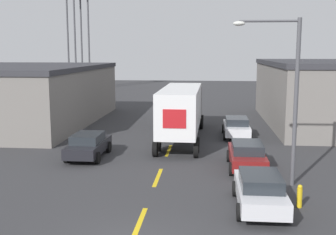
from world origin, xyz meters
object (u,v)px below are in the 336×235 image
object	(u,v)px
parked_car_right_far	(236,127)
parked_car_left_far	(88,145)
parked_car_right_near	(260,190)
fire_hydrant	(300,196)
parked_car_right_mid	(247,155)
semi_truck	(183,108)
street_lamp	(288,89)

from	to	relation	value
parked_car_right_far	parked_car_left_far	size ratio (longest dim) A/B	1.00
parked_car_right_near	fire_hydrant	size ratio (longest dim) A/B	4.64
parked_car_right_near	parked_car_right_mid	xyz separation A→B (m)	(0.00, 5.96, 0.00)
semi_truck	parked_car_right_far	world-z (taller)	semi_truck
parked_car_right_far	fire_hydrant	bearing A→B (deg)	-83.45
semi_truck	street_lamp	bearing A→B (deg)	-61.05
parked_car_right_mid	parked_car_left_far	bearing A→B (deg)	170.31
parked_car_left_far	parked_car_right_mid	world-z (taller)	same
parked_car_left_far	parked_car_right_far	bearing A→B (deg)	37.45
parked_car_left_far	street_lamp	xyz separation A→B (m)	(10.90, -4.29, 3.87)
street_lamp	parked_car_right_mid	bearing A→B (deg)	119.86
parked_car_right_far	parked_car_left_far	bearing A→B (deg)	-142.55
parked_car_right_far	fire_hydrant	xyz separation A→B (m)	(1.66, -14.43, -0.31)
parked_car_right_mid	fire_hydrant	bearing A→B (deg)	-73.70
parked_car_right_mid	fire_hydrant	size ratio (longest dim) A/B	4.64
street_lamp	fire_hydrant	distance (m)	5.13
parked_car_left_far	parked_car_right_near	bearing A→B (deg)	-38.92
fire_hydrant	parked_car_right_near	bearing A→B (deg)	-170.20
semi_truck	parked_car_right_mid	xyz separation A→B (m)	(4.01, -7.72, -1.52)
parked_car_left_far	parked_car_right_mid	bearing A→B (deg)	-9.69
semi_truck	street_lamp	distance (m)	12.03
street_lamp	fire_hydrant	xyz separation A→B (m)	(0.11, -2.98, -4.18)
semi_truck	street_lamp	world-z (taller)	street_lamp
parked_car_right_mid	parked_car_right_far	bearing A→B (deg)	90.00
parked_car_right_far	street_lamp	distance (m)	12.19
street_lamp	fire_hydrant	size ratio (longest dim) A/B	8.13
street_lamp	fire_hydrant	world-z (taller)	street_lamp
parked_car_right_far	parked_car_right_mid	world-z (taller)	same
parked_car_left_far	street_lamp	size ratio (longest dim) A/B	0.57
parked_car_right_far	parked_car_left_far	world-z (taller)	same
parked_car_right_mid	street_lamp	distance (m)	4.96
street_lamp	parked_car_right_near	bearing A→B (deg)	-115.35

